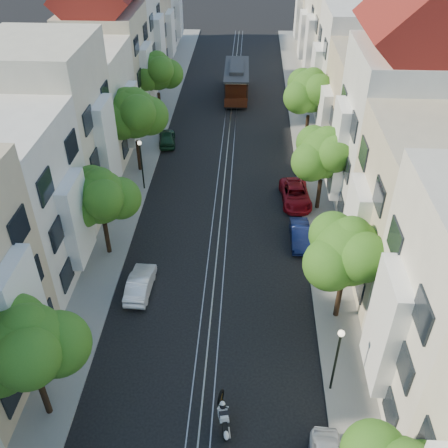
# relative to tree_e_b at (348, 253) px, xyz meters

# --- Properties ---
(ground) EXTENTS (200.00, 200.00, 0.00)m
(ground) POSITION_rel_tree_e_b_xyz_m (-7.26, 19.02, -4.73)
(ground) COLOR black
(ground) RESTS_ON ground
(sidewalk_east) EXTENTS (2.50, 80.00, 0.12)m
(sidewalk_east) POSITION_rel_tree_e_b_xyz_m (-0.01, 19.02, -4.67)
(sidewalk_east) COLOR gray
(sidewalk_east) RESTS_ON ground
(sidewalk_west) EXTENTS (2.50, 80.00, 0.12)m
(sidewalk_west) POSITION_rel_tree_e_b_xyz_m (-14.51, 19.02, -4.67)
(sidewalk_west) COLOR gray
(sidewalk_west) RESTS_ON ground
(rail_left) EXTENTS (0.06, 80.00, 0.02)m
(rail_left) POSITION_rel_tree_e_b_xyz_m (-7.81, 19.02, -4.72)
(rail_left) COLOR gray
(rail_left) RESTS_ON ground
(rail_slot) EXTENTS (0.06, 80.00, 0.02)m
(rail_slot) POSITION_rel_tree_e_b_xyz_m (-7.26, 19.02, -4.72)
(rail_slot) COLOR gray
(rail_slot) RESTS_ON ground
(rail_right) EXTENTS (0.06, 80.00, 0.02)m
(rail_right) POSITION_rel_tree_e_b_xyz_m (-6.71, 19.02, -4.72)
(rail_right) COLOR gray
(rail_right) RESTS_ON ground
(lane_line) EXTENTS (0.08, 80.00, 0.01)m
(lane_line) POSITION_rel_tree_e_b_xyz_m (-7.26, 19.02, -4.73)
(lane_line) COLOR tan
(lane_line) RESTS_ON ground
(townhouses_east) EXTENTS (7.75, 72.00, 12.00)m
(townhouses_east) POSITION_rel_tree_e_b_xyz_m (4.61, 18.94, 0.45)
(townhouses_east) COLOR beige
(townhouses_east) RESTS_ON ground
(townhouses_west) EXTENTS (7.75, 72.00, 11.76)m
(townhouses_west) POSITION_rel_tree_e_b_xyz_m (-19.13, 18.94, 0.35)
(townhouses_west) COLOR silver
(townhouses_west) RESTS_ON ground
(tree_e_b) EXTENTS (4.93, 4.08, 6.68)m
(tree_e_b) POSITION_rel_tree_e_b_xyz_m (0.00, 0.00, 0.00)
(tree_e_b) COLOR black
(tree_e_b) RESTS_ON ground
(tree_e_c) EXTENTS (4.84, 3.99, 6.52)m
(tree_e_c) POSITION_rel_tree_e_b_xyz_m (-0.00, 11.00, -0.13)
(tree_e_c) COLOR black
(tree_e_c) RESTS_ON ground
(tree_e_d) EXTENTS (5.01, 4.16, 6.85)m
(tree_e_d) POSITION_rel_tree_e_b_xyz_m (0.00, 22.00, 0.13)
(tree_e_d) COLOR black
(tree_e_d) RESTS_ON ground
(tree_w_a) EXTENTS (4.93, 4.08, 6.68)m
(tree_w_a) POSITION_rel_tree_e_b_xyz_m (-14.40, -7.00, 0.00)
(tree_w_a) COLOR black
(tree_w_a) RESTS_ON ground
(tree_w_b) EXTENTS (4.72, 3.87, 6.27)m
(tree_w_b) POSITION_rel_tree_e_b_xyz_m (-14.40, 5.00, -0.34)
(tree_w_b) COLOR black
(tree_w_b) RESTS_ON ground
(tree_w_c) EXTENTS (5.13, 4.28, 7.09)m
(tree_w_c) POSITION_rel_tree_e_b_xyz_m (-14.40, 16.00, 0.34)
(tree_w_c) COLOR black
(tree_w_c) RESTS_ON ground
(tree_w_d) EXTENTS (4.84, 3.99, 6.52)m
(tree_w_d) POSITION_rel_tree_e_b_xyz_m (-14.40, 27.00, -0.13)
(tree_w_d) COLOR black
(tree_w_d) RESTS_ON ground
(lamp_east) EXTENTS (0.32, 0.32, 4.16)m
(lamp_east) POSITION_rel_tree_e_b_xyz_m (-0.96, -4.98, -1.89)
(lamp_east) COLOR black
(lamp_east) RESTS_ON ground
(lamp_west) EXTENTS (0.32, 0.32, 4.16)m
(lamp_west) POSITION_rel_tree_e_b_xyz_m (-13.56, 13.02, -1.89)
(lamp_west) COLOR black
(lamp_west) RESTS_ON ground
(sportbike_rider) EXTENTS (0.69, 2.20, 1.52)m
(sportbike_rider) POSITION_rel_tree_e_b_xyz_m (-6.17, -7.20, -3.89)
(sportbike_rider) COLOR black
(sportbike_rider) RESTS_ON ground
(cable_car) EXTENTS (2.72, 8.35, 3.20)m
(cable_car) POSITION_rel_tree_e_b_xyz_m (-6.85, 32.82, -2.84)
(cable_car) COLOR black
(cable_car) RESTS_ON ground
(parked_car_e_mid) EXTENTS (1.28, 3.62, 1.19)m
(parked_car_e_mid) POSITION_rel_tree_e_b_xyz_m (-1.66, 6.87, -4.14)
(parked_car_e_mid) COLOR #0C1640
(parked_car_e_mid) RESTS_ON ground
(parked_car_e_far) EXTENTS (2.43, 4.70, 1.27)m
(parked_car_e_far) POSITION_rel_tree_e_b_xyz_m (-1.66, 11.87, -4.10)
(parked_car_e_far) COLOR maroon
(parked_car_e_far) RESTS_ON ground
(parked_car_w_mid) EXTENTS (1.41, 3.76, 1.23)m
(parked_car_w_mid) POSITION_rel_tree_e_b_xyz_m (-11.66, 1.51, -4.12)
(parked_car_w_mid) COLOR white
(parked_car_w_mid) RESTS_ON ground
(parked_car_w_far) EXTENTS (1.96, 3.83, 1.25)m
(parked_car_w_far) POSITION_rel_tree_e_b_xyz_m (-12.86, 20.98, -4.11)
(parked_car_w_far) COLOR #14331E
(parked_car_w_far) RESTS_ON ground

